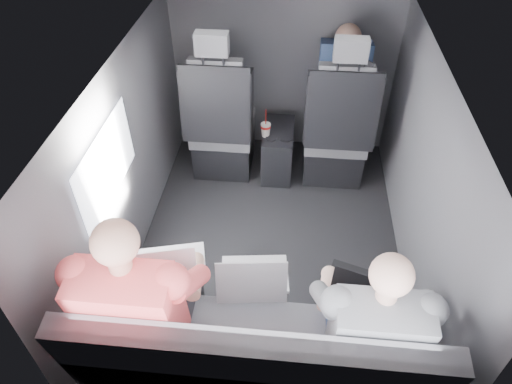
# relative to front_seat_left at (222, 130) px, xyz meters

# --- Properties ---
(floor) EXTENTS (2.60, 2.60, 0.00)m
(floor) POSITION_rel_front_seat_left_xyz_m (0.45, -0.84, -0.40)
(floor) COLOR black
(floor) RESTS_ON ground
(ceiling) EXTENTS (2.60, 2.60, 0.00)m
(ceiling) POSITION_rel_front_seat_left_xyz_m (0.45, -0.84, 0.95)
(ceiling) COLOR #B2B2AD
(ceiling) RESTS_ON panel_back
(panel_left) EXTENTS (0.02, 2.60, 1.35)m
(panel_left) POSITION_rel_front_seat_left_xyz_m (-0.45, -0.84, 0.27)
(panel_left) COLOR #56565B
(panel_left) RESTS_ON floor
(panel_right) EXTENTS (0.02, 2.60, 1.35)m
(panel_right) POSITION_rel_front_seat_left_xyz_m (1.35, -0.84, 0.27)
(panel_right) COLOR #56565B
(panel_right) RESTS_ON floor
(panel_front) EXTENTS (1.80, 0.02, 1.35)m
(panel_front) POSITION_rel_front_seat_left_xyz_m (0.45, 0.46, 0.27)
(panel_front) COLOR #56565B
(panel_front) RESTS_ON floor
(panel_back) EXTENTS (1.80, 0.02, 1.35)m
(panel_back) POSITION_rel_front_seat_left_xyz_m (0.45, -2.14, 0.27)
(panel_back) COLOR #56565B
(panel_back) RESTS_ON floor
(side_window) EXTENTS (0.02, 0.75, 0.42)m
(side_window) POSITION_rel_front_seat_left_xyz_m (-0.43, -1.14, 0.50)
(side_window) COLOR white
(side_window) RESTS_ON panel_left
(seatbelt) EXTENTS (0.35, 0.11, 0.59)m
(seatbelt) POSITION_rel_front_seat_left_xyz_m (0.90, -0.17, 0.40)
(seatbelt) COLOR black
(seatbelt) RESTS_ON front_seat_right
(front_seat_left) EXTENTS (0.52, 0.58, 1.26)m
(front_seat_left) POSITION_rel_front_seat_left_xyz_m (0.00, 0.00, 0.00)
(front_seat_left) COLOR black
(front_seat_left) RESTS_ON floor
(front_seat_right) EXTENTS (0.52, 0.58, 1.26)m
(front_seat_right) POSITION_rel_front_seat_left_xyz_m (0.90, 0.00, 0.00)
(front_seat_right) COLOR black
(front_seat_right) RESTS_ON floor
(center_console) EXTENTS (0.24, 0.48, 0.41)m
(center_console) POSITION_rel_front_seat_left_xyz_m (0.45, 0.04, -0.20)
(center_console) COLOR black
(center_console) RESTS_ON floor
(rear_bench) EXTENTS (1.60, 0.57, 0.92)m
(rear_bench) POSITION_rel_front_seat_left_xyz_m (0.45, -1.90, -0.09)
(rear_bench) COLOR #59595E
(rear_bench) RESTS_ON floor
(soda_cup) EXTENTS (0.08, 0.08, 0.24)m
(soda_cup) POSITION_rel_front_seat_left_xyz_m (0.35, -0.05, 0.06)
(soda_cup) COLOR white
(soda_cup) RESTS_ON center_console
(laptop_white) EXTENTS (0.40, 0.40, 0.26)m
(laptop_white) POSITION_rel_front_seat_left_xyz_m (-0.02, -1.59, 0.24)
(laptop_white) COLOR silver
(laptop_white) RESTS_ON passenger_rear_left
(laptop_silver) EXTENTS (0.36, 0.34, 0.24)m
(laptop_silver) POSITION_rel_front_seat_left_xyz_m (0.42, -1.61, 0.23)
(laptop_silver) COLOR silver
(laptop_silver) RESTS_ON rear_bench
(laptop_black) EXTENTS (0.38, 0.38, 0.23)m
(laptop_black) POSITION_rel_front_seat_left_xyz_m (0.94, -1.63, 0.23)
(laptop_black) COLOR black
(laptop_black) RESTS_ON passenger_rear_right
(passenger_rear_left) EXTENTS (0.53, 0.64, 1.26)m
(passenger_rear_left) POSITION_rel_front_seat_left_xyz_m (-0.07, -1.81, 0.24)
(passenger_rear_left) COLOR #2F3034
(passenger_rear_left) RESTS_ON rear_bench
(passenger_rear_right) EXTENTS (0.48, 0.60, 1.18)m
(passenger_rear_right) POSITION_rel_front_seat_left_xyz_m (0.96, -1.81, 0.21)
(passenger_rear_right) COLOR navy
(passenger_rear_right) RESTS_ON rear_bench
(passenger_front_right) EXTENTS (0.38, 0.38, 0.75)m
(passenger_front_right) POSITION_rel_front_seat_left_xyz_m (0.92, 0.26, 0.34)
(passenger_front_right) COLOR navy
(passenger_front_right) RESTS_ON front_seat_right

